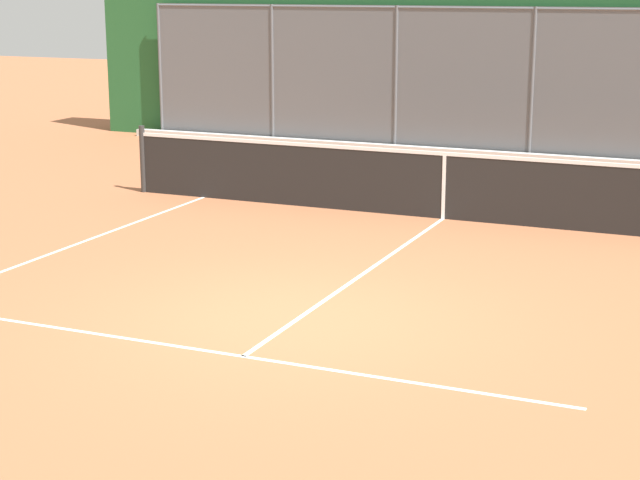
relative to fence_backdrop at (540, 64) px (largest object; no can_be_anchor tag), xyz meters
name	(u,v)px	position (x,y,z in m)	size (l,w,h in m)	color
ground_plane	(298,319)	(0.00, 11.20, -1.76)	(60.00, 60.00, 0.00)	#A8603D
court_line_markings	(234,363)	(0.00, 12.59, -1.75)	(7.85, 11.26, 0.01)	white
fence_backdrop	(540,64)	(0.00, 0.00, 0.00)	(19.18, 1.37, 3.55)	#565B60
tennis_net	(444,185)	(0.00, 6.22, -1.26)	(10.08, 0.09, 1.07)	#2D2D2D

